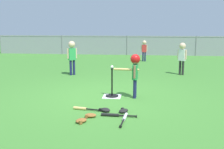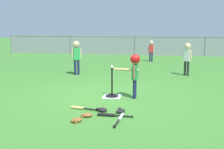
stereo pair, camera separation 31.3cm
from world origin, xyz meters
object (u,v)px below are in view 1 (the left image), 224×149
at_px(fielder_near_left, 182,54).
at_px(spare_bat_black, 114,115).
at_px(glove_by_plate, 123,111).
at_px(glove_tossed_aside, 105,110).
at_px(glove_outfield_drop, 81,121).
at_px(batter_child, 135,67).
at_px(spare_bat_wood, 83,108).
at_px(spare_bat_silver, 124,118).
at_px(fielder_deep_center, 144,48).
at_px(fielder_deep_left, 72,53).
at_px(glove_near_bats, 90,115).
at_px(baseball_on_tee, 112,67).
at_px(batting_tee, 112,92).

xyz_separation_m(fielder_near_left, spare_bat_black, (-1.90, -4.61, -0.70)).
bearing_deg(glove_by_plate, glove_tossed_aside, 178.45).
height_order(spare_bat_black, glove_outfield_drop, glove_outfield_drop).
height_order(batter_child, glove_tossed_aside, batter_child).
bearing_deg(spare_bat_black, spare_bat_wood, 154.57).
bearing_deg(spare_bat_silver, fielder_deep_center, 87.42).
bearing_deg(glove_outfield_drop, spare_bat_wood, 100.88).
relative_size(fielder_deep_left, glove_by_plate, 4.44).
bearing_deg(glove_near_bats, baseball_on_tee, 81.31).
height_order(fielder_deep_center, glove_by_plate, fielder_deep_center).
height_order(spare_bat_silver, spare_bat_wood, same).
bearing_deg(fielder_deep_center, spare_bat_silver, -92.58).
distance_m(batter_child, glove_near_bats, 1.82).
xyz_separation_m(spare_bat_wood, glove_near_bats, (0.24, -0.41, 0.01)).
xyz_separation_m(batting_tee, spare_bat_black, (0.20, -1.44, -0.08)).
bearing_deg(fielder_deep_center, glove_tossed_aside, -95.77).
bearing_deg(spare_bat_silver, glove_tossed_aside, 134.68).
bearing_deg(baseball_on_tee, glove_near_bats, -98.69).
bearing_deg(spare_bat_wood, spare_bat_silver, -27.63).
xyz_separation_m(batting_tee, baseball_on_tee, (0.00, 0.00, 0.62)).
relative_size(fielder_near_left, glove_outfield_drop, 4.20).
relative_size(baseball_on_tee, glove_near_bats, 0.33).
height_order(batting_tee, glove_outfield_drop, batting_tee).
relative_size(batting_tee, spare_bat_black, 1.01).
bearing_deg(glove_near_bats, spare_bat_silver, -5.36).
relative_size(fielder_near_left, glove_near_bats, 5.02).
bearing_deg(batting_tee, spare_bat_wood, -113.14).
bearing_deg(fielder_near_left, glove_near_bats, -116.43).
relative_size(glove_near_bats, glove_outfield_drop, 0.84).
xyz_separation_m(fielder_deep_center, glove_outfield_drop, (-1.14, -8.50, -0.62)).
height_order(batting_tee, fielder_near_left, fielder_near_left).
relative_size(batting_tee, fielder_deep_center, 0.68).
relative_size(baseball_on_tee, spare_bat_silver, 0.11).
xyz_separation_m(batting_tee, spare_bat_silver, (0.42, -1.59, -0.08)).
bearing_deg(glove_by_plate, glove_near_bats, -149.82).
bearing_deg(fielder_deep_center, spare_bat_wood, -99.26).
bearing_deg(spare_bat_wood, fielder_deep_center, 80.74).
height_order(spare_bat_wood, glove_by_plate, glove_by_plate).
distance_m(spare_bat_silver, glove_tossed_aside, 0.60).
xyz_separation_m(batter_child, spare_bat_black, (-0.35, -1.39, -0.72)).
bearing_deg(spare_bat_black, glove_near_bats, -169.02).
bearing_deg(glove_tossed_aside, baseball_on_tee, 90.06).
bearing_deg(batting_tee, spare_bat_silver, -75.18).
bearing_deg(fielder_near_left, glove_by_plate, -111.71).
height_order(fielder_deep_left, fielder_near_left, fielder_deep_left).
xyz_separation_m(fielder_deep_left, glove_outfield_drop, (1.39, -4.51, -0.74)).
xyz_separation_m(fielder_deep_left, spare_bat_silver, (2.15, -4.28, -0.74)).
bearing_deg(fielder_near_left, spare_bat_black, -112.37).
distance_m(batting_tee, baseball_on_tee, 0.62).
relative_size(fielder_deep_left, glove_near_bats, 5.29).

